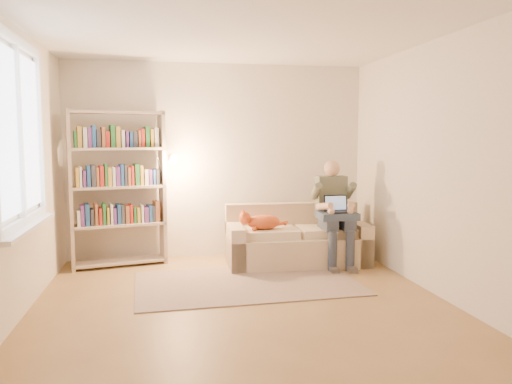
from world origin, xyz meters
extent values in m
plane|color=olive|center=(0.00, 0.00, 0.00)|extent=(4.50, 4.50, 0.00)
cube|color=white|center=(0.00, 0.00, 2.60)|extent=(4.00, 4.50, 0.02)
cube|color=silver|center=(-2.00, 0.00, 1.30)|extent=(0.02, 4.50, 2.60)
cube|color=silver|center=(2.00, 0.00, 1.30)|extent=(0.02, 4.50, 2.60)
cube|color=silver|center=(0.00, 2.25, 1.30)|extent=(4.00, 0.02, 2.60)
cube|color=silver|center=(0.00, -2.25, 1.30)|extent=(4.00, 0.02, 2.60)
plane|color=white|center=(-1.97, 0.20, 1.65)|extent=(0.00, 1.50, 1.50)
cube|color=white|center=(-1.96, 0.20, 2.44)|extent=(0.05, 1.50, 0.08)
cube|color=white|center=(-1.96, 0.20, 0.86)|extent=(0.05, 1.50, 0.08)
cube|color=white|center=(-1.96, 0.20, 1.65)|extent=(0.04, 0.05, 1.50)
cube|color=white|center=(-1.92, 0.20, 0.81)|extent=(0.12, 1.52, 0.04)
cube|color=beige|center=(0.93, 1.57, 0.19)|extent=(1.79, 0.84, 0.37)
cube|color=beige|center=(0.94, 1.88, 0.56)|extent=(1.77, 0.23, 0.38)
cube|color=beige|center=(0.14, 1.59, 0.26)|extent=(0.20, 0.80, 0.53)
cube|color=beige|center=(1.73, 1.55, 0.26)|extent=(0.20, 0.80, 0.53)
cube|color=beige|center=(0.53, 1.53, 0.42)|extent=(0.77, 0.55, 0.11)
cube|color=beige|center=(1.33, 1.51, 0.42)|extent=(0.77, 0.55, 0.11)
cube|color=#646A56|center=(1.38, 1.58, 0.87)|extent=(0.38, 0.22, 0.51)
sphere|color=tan|center=(1.38, 1.56, 1.22)|extent=(0.21, 0.21, 0.21)
cube|color=#333947|center=(1.26, 1.34, 0.56)|extent=(0.16, 0.42, 0.16)
cube|color=#333947|center=(1.49, 1.33, 0.56)|extent=(0.16, 0.42, 0.16)
cylinder|color=#333947|center=(1.26, 1.14, 0.25)|extent=(0.11, 0.11, 0.50)
cylinder|color=#333947|center=(1.48, 1.13, 0.25)|extent=(0.11, 0.11, 0.50)
ellipsoid|color=orange|center=(0.53, 1.51, 0.57)|extent=(0.42, 0.23, 0.19)
sphere|color=orange|center=(0.29, 1.48, 0.63)|extent=(0.15, 0.15, 0.15)
cylinder|color=orange|center=(0.75, 1.55, 0.53)|extent=(0.20, 0.05, 0.06)
cube|color=#2C3A4E|center=(1.34, 1.32, 0.65)|extent=(0.48, 0.40, 0.08)
cube|color=black|center=(1.34, 1.29, 0.71)|extent=(0.30, 0.21, 0.02)
cube|color=black|center=(1.35, 1.39, 0.80)|extent=(0.29, 0.06, 0.19)
plane|color=#8CA5CC|center=(1.35, 1.39, 0.80)|extent=(0.27, 0.06, 0.26)
cube|color=#C7B096|center=(-1.84, 1.78, 0.98)|extent=(0.10, 0.30, 1.95)
cube|color=#C7B096|center=(-0.75, 2.02, 0.98)|extent=(0.10, 0.30, 1.95)
cube|color=#C7B096|center=(-1.29, 1.90, 0.05)|extent=(1.20, 0.53, 0.03)
cube|color=#C7B096|center=(-1.29, 1.90, 0.53)|extent=(1.20, 0.53, 0.03)
cube|color=#C7B096|center=(-1.29, 1.90, 1.00)|extent=(1.20, 0.53, 0.03)
cube|color=#C7B096|center=(-1.29, 1.90, 1.48)|extent=(1.20, 0.53, 0.03)
cube|color=#C7B096|center=(-1.29, 1.90, 1.92)|extent=(1.20, 0.53, 0.03)
cube|color=#1E4C8C|center=(-1.29, 1.90, 0.66)|extent=(1.02, 0.44, 0.23)
cube|color=#333338|center=(-1.29, 1.90, 1.13)|extent=(1.02, 0.44, 0.23)
cube|color=#995933|center=(-1.29, 1.90, 1.61)|extent=(1.02, 0.44, 0.23)
cylinder|color=silver|center=(-0.83, 2.00, 1.04)|extent=(0.11, 0.11, 0.04)
cone|color=silver|center=(-0.64, 1.91, 1.33)|extent=(0.16, 0.18, 0.16)
cube|color=gray|center=(0.16, 0.80, 0.01)|extent=(2.47, 1.52, 0.01)
camera|label=1|loc=(-0.73, -4.50, 1.59)|focal=35.00mm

